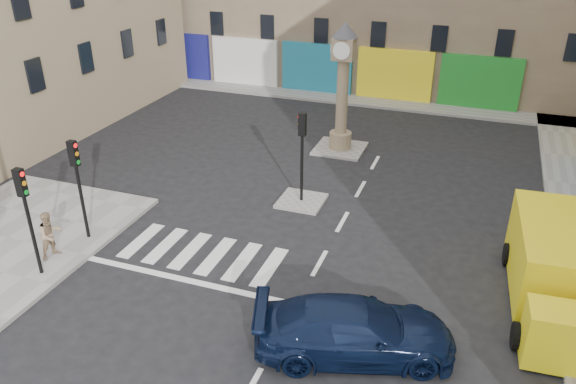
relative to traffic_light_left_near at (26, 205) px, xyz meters
The scene contains 11 objects.
ground 8.71m from the traffic_light_left_near, ahead, with size 120.00×120.00×0.00m, color black.
sidewalk_far 22.56m from the traffic_light_left_near, 78.94° to the left, with size 32.00×2.40×0.15m, color gray.
island_near 10.35m from the traffic_light_left_near, 51.07° to the left, with size 1.80×1.80×0.12m, color gray.
island_far 15.38m from the traffic_light_left_near, 65.46° to the left, with size 2.40×2.40×0.12m, color gray.
traffic_light_left_near is the anchor object (origin of this frame).
traffic_light_left_far 2.40m from the traffic_light_left_near, 90.00° to the left, with size 0.28×0.22×3.70m.
traffic_light_island 10.03m from the traffic_light_left_near, 51.07° to the left, with size 0.28×0.22×3.70m.
clock_pillar 15.19m from the traffic_light_left_near, 65.45° to the left, with size 1.20×1.20×6.10m.
navy_sedan 10.57m from the traffic_light_left_near, ahead, with size 2.16×5.32×1.54m, color black.
yellow_van 15.94m from the traffic_light_left_near, 15.34° to the left, with size 2.47×6.40×2.29m.
pedestrian_tan 1.92m from the traffic_light_left_near, 106.36° to the left, with size 0.81×0.63×1.67m, color #9A7D5F.
Camera 1 is at (4.40, -11.30, 10.71)m, focal length 35.00 mm.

